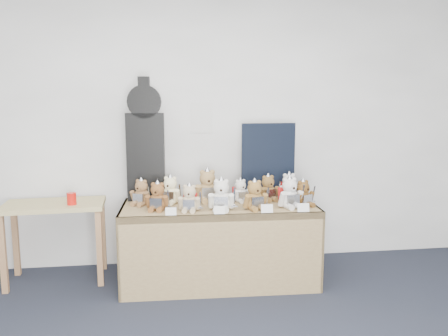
{
  "coord_description": "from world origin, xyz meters",
  "views": [
    {
      "loc": [
        -0.28,
        -1.82,
        1.62
      ],
      "look_at": [
        0.23,
        1.84,
        1.06
      ],
      "focal_mm": 35.0,
      "sensor_mm": 36.0,
      "label": 1
    }
  ],
  "objects": [
    {
      "name": "teddy_back_left",
      "position": [
        -0.23,
        2.05,
        0.83
      ],
      "size": [
        0.23,
        0.22,
        0.28
      ],
      "rotation": [
        0.0,
        0.0,
        -0.36
      ],
      "color": "beige",
      "rests_on": "display_table"
    },
    {
      "name": "teddy_front_right",
      "position": [
        0.47,
        1.72,
        0.83
      ],
      "size": [
        0.24,
        0.21,
        0.29
      ],
      "rotation": [
        0.0,
        0.0,
        0.21
      ],
      "color": "olive",
      "rests_on": "display_table"
    },
    {
      "name": "entry_card_a",
      "position": [
        -0.24,
        1.61,
        0.75
      ],
      "size": [
        0.09,
        0.02,
        0.06
      ],
      "primitive_type": "cube",
      "rotation": [
        -0.24,
        0.0,
        -0.03
      ],
      "color": "silver",
      "rests_on": "display_table"
    },
    {
      "name": "entry_card_b",
      "position": [
        0.16,
        1.6,
        0.75
      ],
      "size": [
        0.09,
        0.02,
        0.06
      ],
      "primitive_type": "cube",
      "rotation": [
        -0.24,
        0.0,
        -0.03
      ],
      "color": "silver",
      "rests_on": "display_table"
    },
    {
      "name": "red_cup",
      "position": [
        -1.09,
        2.07,
        0.78
      ],
      "size": [
        0.08,
        0.08,
        0.11
      ],
      "primitive_type": "cylinder",
      "color": "red",
      "rests_on": "side_table"
    },
    {
      "name": "room_shell",
      "position": [
        0.1,
        2.49,
        1.46
      ],
      "size": [
        6.0,
        6.0,
        6.0
      ],
      "color": "silver",
      "rests_on": "floor"
    },
    {
      "name": "guitar_case",
      "position": [
        -0.45,
        2.21,
        1.26
      ],
      "size": [
        0.35,
        0.12,
        1.13
      ],
      "rotation": [
        0.0,
        0.0,
        -0.06
      ],
      "color": "black",
      "rests_on": "display_table"
    },
    {
      "name": "teddy_back_right",
      "position": [
        0.67,
        2.04,
        0.82
      ],
      "size": [
        0.23,
        0.2,
        0.27
      ],
      "rotation": [
        0.0,
        0.0,
        0.25
      ],
      "color": "brown",
      "rests_on": "display_table"
    },
    {
      "name": "entry_card_d",
      "position": [
        0.85,
        1.57,
        0.75
      ],
      "size": [
        0.1,
        0.02,
        0.07
      ],
      "primitive_type": "cube",
      "rotation": [
        -0.24,
        0.0,
        -0.03
      ],
      "color": "silver",
      "rests_on": "display_table"
    },
    {
      "name": "teddy_back_centre_left",
      "position": [
        0.11,
        2.07,
        0.85
      ],
      "size": [
        0.28,
        0.23,
        0.34
      ],
      "rotation": [
        0.0,
        0.0,
        0.07
      ],
      "color": "#9A7A4D",
      "rests_on": "display_table"
    },
    {
      "name": "teddy_back_centre_right",
      "position": [
        0.41,
        2.03,
        0.81
      ],
      "size": [
        0.2,
        0.18,
        0.24
      ],
      "rotation": [
        0.0,
        0.0,
        0.29
      ],
      "color": "silver",
      "rests_on": "display_table"
    },
    {
      "name": "display_table",
      "position": [
        0.19,
        1.87,
        0.56
      ],
      "size": [
        1.74,
        0.77,
        0.71
      ],
      "rotation": [
        0.0,
        0.0,
        -0.03
      ],
      "color": "brown",
      "rests_on": "floor"
    },
    {
      "name": "side_table",
      "position": [
        -1.27,
        2.16,
        0.6
      ],
      "size": [
        0.9,
        0.53,
        0.72
      ],
      "rotation": [
        0.0,
        0.0,
        0.06
      ],
      "color": "tan",
      "rests_on": "floor"
    },
    {
      "name": "teddy_back_end",
      "position": [
        0.87,
        2.05,
        0.83
      ],
      "size": [
        0.23,
        0.2,
        0.28
      ],
      "rotation": [
        0.0,
        0.0,
        0.07
      ],
      "color": "silver",
      "rests_on": "display_table"
    },
    {
      "name": "teddy_front_far_left",
      "position": [
        -0.34,
        1.81,
        0.82
      ],
      "size": [
        0.22,
        0.2,
        0.27
      ],
      "rotation": [
        0.0,
        0.0,
        -0.24
      ],
      "color": "brown",
      "rests_on": "display_table"
    },
    {
      "name": "teddy_front_far_right",
      "position": [
        0.79,
        1.75,
        0.83
      ],
      "size": [
        0.25,
        0.23,
        0.3
      ],
      "rotation": [
        0.0,
        0.0,
        0.23
      ],
      "color": "silver",
      "rests_on": "display_table"
    },
    {
      "name": "teddy_front_left",
      "position": [
        -0.08,
        1.74,
        0.82
      ],
      "size": [
        0.21,
        0.19,
        0.26
      ],
      "rotation": [
        0.0,
        0.0,
        -0.17
      ],
      "color": "tan",
      "rests_on": "display_table"
    },
    {
      "name": "teddy_front_centre",
      "position": [
        0.19,
        1.73,
        0.83
      ],
      "size": [
        0.25,
        0.22,
        0.3
      ],
      "rotation": [
        0.0,
        0.0,
        -0.16
      ],
      "color": "silver",
      "rests_on": "display_table"
    },
    {
      "name": "entry_card_c",
      "position": [
        0.55,
        1.58,
        0.75
      ],
      "size": [
        0.1,
        0.02,
        0.07
      ],
      "primitive_type": "cube",
      "rotation": [
        -0.24,
        0.0,
        -0.03
      ],
      "color": "silver",
      "rests_on": "display_table"
    },
    {
      "name": "teddy_back_far_left",
      "position": [
        -0.49,
        2.02,
        0.82
      ],
      "size": [
        0.21,
        0.21,
        0.26
      ],
      "rotation": [
        0.0,
        0.0,
        -0.5
      ],
      "color": "brown",
      "rests_on": "display_table"
    },
    {
      "name": "navy_board",
      "position": [
        0.71,
        2.24,
        1.07
      ],
      "size": [
        0.53,
        0.05,
        0.7
      ],
      "primitive_type": "cube",
      "rotation": [
        0.0,
        0.0,
        0.07
      ],
      "color": "black",
      "rests_on": "display_table"
    },
    {
      "name": "teddy_front_end",
      "position": [
        0.92,
        1.78,
        0.82
      ],
      "size": [
        0.22,
        0.21,
        0.26
      ],
      "rotation": [
        0.0,
        0.0,
        0.43
      ],
      "color": "brown",
      "rests_on": "display_table"
    }
  ]
}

